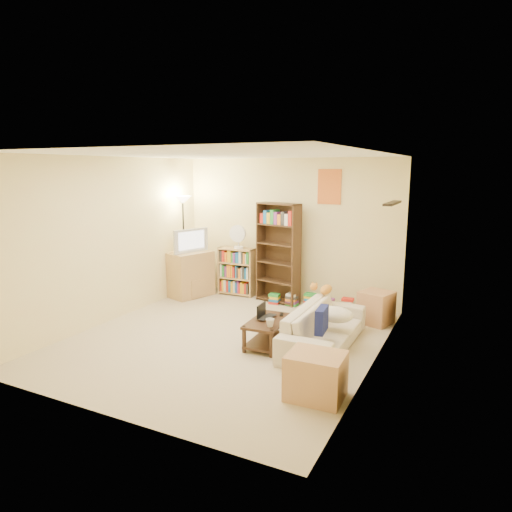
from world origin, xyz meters
name	(u,v)px	position (x,y,z in m)	size (l,w,h in m)	color
room	(225,222)	(0.00, 0.01, 1.62)	(4.50, 4.54, 2.52)	#C6B594
sofa	(324,328)	(1.30, 0.32, 0.26)	(0.71, 1.79, 0.52)	beige
navy_pillow	(322,320)	(1.39, -0.06, 0.50)	(0.34, 0.10, 0.31)	navy
cream_blanket	(335,314)	(1.43, 0.37, 0.45)	(0.48, 0.34, 0.21)	silver
tabby_cat	(324,289)	(1.06, 1.01, 0.59)	(0.41, 0.15, 0.14)	orange
coffee_table	(268,330)	(0.62, 0.03, 0.22)	(0.48, 0.82, 0.35)	#3C2517
laptop	(269,318)	(0.62, 0.07, 0.37)	(0.27, 0.36, 0.03)	black
laptop_screen	(261,310)	(0.50, 0.06, 0.46)	(0.01, 0.27, 0.18)	white
mug	(270,323)	(0.75, -0.20, 0.41)	(0.13, 0.13, 0.10)	silver
tv_remote	(281,314)	(0.70, 0.30, 0.36)	(0.04, 0.14, 0.02)	black
tv_stand	(190,274)	(-1.70, 1.60, 0.41)	(0.55, 0.77, 0.82)	#D9BA6A
television	(189,240)	(-1.70, 1.60, 1.04)	(0.33, 0.74, 0.43)	black
tall_bookshelf	(278,251)	(-0.07, 1.94, 0.92)	(0.82, 0.43, 1.74)	#3E2817
short_bookshelf	(237,271)	(-0.95, 2.05, 0.44)	(0.69, 0.29, 0.88)	tan
desk_fan	(238,236)	(-0.90, 2.01, 1.11)	(0.31, 0.18, 0.44)	white
floor_lamp	(183,217)	(-1.80, 1.59, 1.46)	(0.31, 0.31, 1.84)	black
side_table	(376,307)	(1.72, 1.56, 0.25)	(0.43, 0.43, 0.50)	tan
end_cabinet	(316,376)	(1.65, -1.03, 0.24)	(0.57, 0.47, 0.47)	tan
book_stacks	(311,302)	(0.58, 1.87, 0.11)	(1.47, 0.27, 0.25)	red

